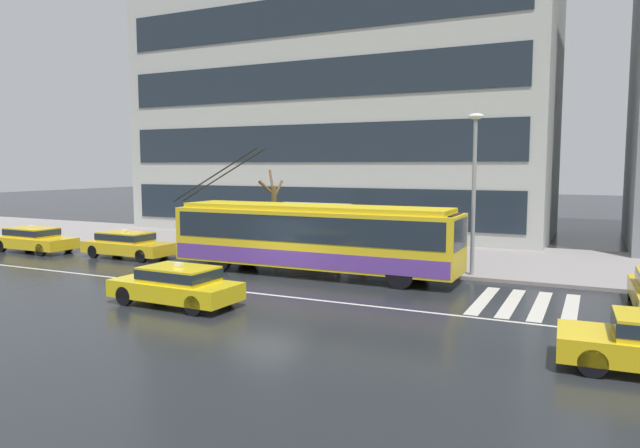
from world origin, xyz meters
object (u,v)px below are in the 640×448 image
object	(u,v)px
trolleybus	(313,236)
bus_shelter	(312,218)
pedestrian_at_shelter	(394,226)
pedestrian_walking_past	(364,238)
street_tree_bare	(273,212)
taxi_far_behind	(33,238)
taxi_oncoming_near	(177,284)
pedestrian_approaching_curb	(338,240)
street_lamp	(474,180)
taxi_queued_behind_bus	(127,243)

from	to	relation	value
trolleybus	bus_shelter	xyz separation A→B (m)	(-1.57, 3.09, 0.47)
pedestrian_at_shelter	pedestrian_walking_past	world-z (taller)	pedestrian_at_shelter
bus_shelter	pedestrian_at_shelter	distance (m)	3.86
pedestrian_walking_past	street_tree_bare	bearing A→B (deg)	-174.30
bus_shelter	street_tree_bare	bearing A→B (deg)	169.29
taxi_far_behind	pedestrian_at_shelter	size ratio (longest dim) A/B	2.36
taxi_far_behind	taxi_oncoming_near	size ratio (longest dim) A/B	1.07
pedestrian_approaching_curb	street_lamp	bearing A→B (deg)	-4.27
pedestrian_at_shelter	street_lamp	xyz separation A→B (m)	(3.93, -2.03, 2.22)
taxi_queued_behind_bus	pedestrian_approaching_curb	bearing A→B (deg)	13.64
trolleybus	pedestrian_walking_past	bearing A→B (deg)	80.00
trolleybus	taxi_queued_behind_bus	distance (m)	10.18
pedestrian_walking_past	street_lamp	size ratio (longest dim) A/B	0.25
bus_shelter	pedestrian_approaching_curb	bearing A→B (deg)	-19.81
pedestrian_walking_past	street_lamp	distance (m)	6.37
taxi_oncoming_near	pedestrian_at_shelter	distance (m)	11.39
taxi_queued_behind_bus	street_lamp	distance (m)	16.65
taxi_queued_behind_bus	street_tree_bare	distance (m)	7.28
taxi_oncoming_near	street_lamp	bearing A→B (deg)	48.47
bus_shelter	street_tree_bare	xyz separation A→B (m)	(-2.36, 0.45, 0.16)
trolleybus	pedestrian_at_shelter	size ratio (longest dim) A/B	6.53
pedestrian_approaching_curb	pedestrian_at_shelter	bearing A→B (deg)	36.84
street_tree_bare	pedestrian_walking_past	bearing A→B (deg)	5.70
street_lamp	street_tree_bare	distance (m)	10.25
pedestrian_approaching_curb	street_tree_bare	xyz separation A→B (m)	(-3.97, 1.03, 1.06)
taxi_oncoming_near	pedestrian_approaching_curb	bearing A→B (deg)	79.73
taxi_far_behind	pedestrian_at_shelter	world-z (taller)	pedestrian_at_shelter
bus_shelter	street_tree_bare	size ratio (longest dim) A/B	0.85
pedestrian_approaching_curb	bus_shelter	bearing A→B (deg)	160.19
street_tree_bare	taxi_far_behind	bearing A→B (deg)	-161.15
taxi_oncoming_near	bus_shelter	xyz separation A→B (m)	(0.05, 9.71, 1.36)
bus_shelter	pedestrian_at_shelter	xyz separation A→B (m)	(3.71, 1.00, -0.35)
trolleybus	bus_shelter	size ratio (longest dim) A/B	3.70
trolleybus	taxi_far_behind	bearing A→B (deg)	-177.90
taxi_oncoming_near	bus_shelter	size ratio (longest dim) A/B	1.24
pedestrian_walking_past	street_lamp	xyz separation A→B (m)	(5.37, -1.94, 2.83)
taxi_far_behind	street_lamp	bearing A→B (deg)	6.83
trolleybus	pedestrian_walking_past	xyz separation A→B (m)	(0.70, 4.00, -0.49)
pedestrian_walking_past	street_tree_bare	world-z (taller)	street_tree_bare
taxi_far_behind	bus_shelter	xyz separation A→B (m)	(14.43, 3.67, 1.36)
taxi_queued_behind_bus	street_lamp	size ratio (longest dim) A/B	0.74
pedestrian_walking_past	taxi_far_behind	bearing A→B (deg)	-164.66
trolleybus	pedestrian_approaching_curb	distance (m)	2.54
taxi_far_behind	trolleybus	bearing A→B (deg)	2.10
trolleybus	pedestrian_walking_past	size ratio (longest dim) A/B	8.00
taxi_queued_behind_bus	street_lamp	xyz separation A→B (m)	(16.21, 2.02, 3.23)
bus_shelter	pedestrian_at_shelter	bearing A→B (deg)	15.07
pedestrian_at_shelter	street_tree_bare	world-z (taller)	street_tree_bare
taxi_far_behind	pedestrian_walking_past	bearing A→B (deg)	15.34
taxi_far_behind	taxi_queued_behind_bus	bearing A→B (deg)	6.09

